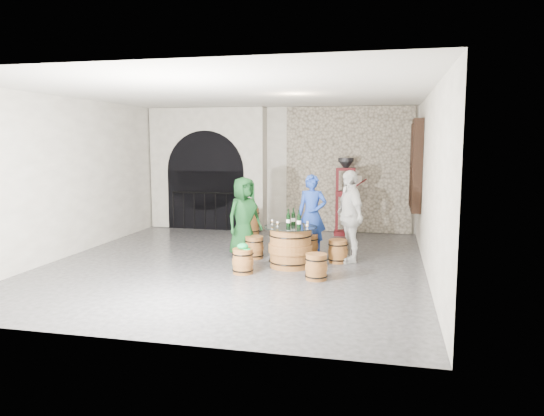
% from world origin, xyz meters
% --- Properties ---
extents(ground, '(8.00, 8.00, 0.00)m').
position_xyz_m(ground, '(0.00, 0.00, 0.00)').
color(ground, '#2A2A2C').
rests_on(ground, ground).
extents(wall_back, '(8.00, 0.00, 8.00)m').
position_xyz_m(wall_back, '(0.00, 4.00, 1.60)').
color(wall_back, beige).
rests_on(wall_back, ground).
extents(wall_front, '(8.00, 0.00, 8.00)m').
position_xyz_m(wall_front, '(0.00, -4.00, 1.60)').
color(wall_front, beige).
rests_on(wall_front, ground).
extents(wall_left, '(0.00, 8.00, 8.00)m').
position_xyz_m(wall_left, '(-3.50, 0.00, 1.60)').
color(wall_left, beige).
rests_on(wall_left, ground).
extents(wall_right, '(0.00, 8.00, 8.00)m').
position_xyz_m(wall_right, '(3.50, 0.00, 1.60)').
color(wall_right, beige).
rests_on(wall_right, ground).
extents(ceiling, '(8.00, 8.00, 0.00)m').
position_xyz_m(ceiling, '(0.00, 0.00, 3.20)').
color(ceiling, beige).
rests_on(ceiling, wall_back).
extents(stone_facing_panel, '(3.20, 0.12, 3.18)m').
position_xyz_m(stone_facing_panel, '(1.80, 3.94, 1.60)').
color(stone_facing_panel, tan).
rests_on(stone_facing_panel, ground).
extents(arched_opening, '(3.10, 0.60, 3.19)m').
position_xyz_m(arched_opening, '(-1.90, 3.74, 1.58)').
color(arched_opening, beige).
rests_on(arched_opening, ground).
extents(shuttered_window, '(0.23, 1.10, 2.00)m').
position_xyz_m(shuttered_window, '(3.38, 2.40, 1.80)').
color(shuttered_window, black).
rests_on(shuttered_window, wall_right).
extents(barrel_table, '(0.99, 0.99, 0.76)m').
position_xyz_m(barrel_table, '(1.07, -0.07, 0.38)').
color(barrel_table, brown).
rests_on(barrel_table, ground).
extents(barrel_stool_left, '(0.39, 0.39, 0.44)m').
position_xyz_m(barrel_stool_left, '(0.23, 0.46, 0.22)').
color(barrel_stool_left, brown).
rests_on(barrel_stool_left, ground).
extents(barrel_stool_far, '(0.39, 0.39, 0.44)m').
position_xyz_m(barrel_stool_far, '(1.26, 0.90, 0.22)').
color(barrel_stool_far, brown).
rests_on(barrel_stool_far, ground).
extents(barrel_stool_right, '(0.39, 0.39, 0.44)m').
position_xyz_m(barrel_stool_right, '(1.89, 0.47, 0.22)').
color(barrel_stool_right, brown).
rests_on(barrel_stool_right, ground).
extents(barrel_stool_near_right, '(0.39, 0.39, 0.44)m').
position_xyz_m(barrel_stool_near_right, '(1.66, -0.86, 0.22)').
color(barrel_stool_near_right, brown).
rests_on(barrel_stool_near_right, ground).
extents(barrel_stool_near_left, '(0.39, 0.39, 0.44)m').
position_xyz_m(barrel_stool_near_left, '(0.34, -0.74, 0.22)').
color(barrel_stool_near_left, brown).
rests_on(barrel_stool_near_left, ground).
extents(green_cap, '(0.24, 0.20, 0.11)m').
position_xyz_m(green_cap, '(0.34, -0.74, 0.49)').
color(green_cap, '#0C893B').
rests_on(green_cap, barrel_stool_near_left).
extents(person_green, '(0.88, 0.94, 1.61)m').
position_xyz_m(person_green, '(-0.02, 0.62, 0.81)').
color(person_green, '#0F3917').
rests_on(person_green, ground).
extents(person_blue, '(0.61, 0.41, 1.65)m').
position_xyz_m(person_blue, '(1.30, 1.06, 0.83)').
color(person_blue, navy).
rests_on(person_blue, ground).
extents(person_white, '(0.85, 1.13, 1.78)m').
position_xyz_m(person_white, '(2.09, 0.60, 0.89)').
color(person_white, beige).
rests_on(person_white, ground).
extents(wine_bottle_left, '(0.08, 0.08, 0.32)m').
position_xyz_m(wine_bottle_left, '(1.03, -0.08, 0.89)').
color(wine_bottle_left, black).
rests_on(wine_bottle_left, barrel_table).
extents(wine_bottle_center, '(0.08, 0.08, 0.32)m').
position_xyz_m(wine_bottle_center, '(1.24, -0.18, 0.89)').
color(wine_bottle_center, black).
rests_on(wine_bottle_center, barrel_table).
extents(wine_bottle_right, '(0.08, 0.08, 0.32)m').
position_xyz_m(wine_bottle_right, '(1.09, 0.10, 0.89)').
color(wine_bottle_right, black).
rests_on(wine_bottle_right, barrel_table).
extents(tasting_glass_a, '(0.05, 0.05, 0.10)m').
position_xyz_m(tasting_glass_a, '(0.84, -0.16, 0.81)').
color(tasting_glass_a, '#AF7022').
rests_on(tasting_glass_a, barrel_table).
extents(tasting_glass_b, '(0.05, 0.05, 0.10)m').
position_xyz_m(tasting_glass_b, '(1.37, -0.00, 0.81)').
color(tasting_glass_b, '#AF7022').
rests_on(tasting_glass_b, barrel_table).
extents(tasting_glass_c, '(0.05, 0.05, 0.10)m').
position_xyz_m(tasting_glass_c, '(0.96, 0.25, 0.81)').
color(tasting_glass_c, '#AF7022').
rests_on(tasting_glass_c, barrel_table).
extents(tasting_glass_d, '(0.05, 0.05, 0.10)m').
position_xyz_m(tasting_glass_d, '(1.17, 0.08, 0.81)').
color(tasting_glass_d, '#AF7022').
rests_on(tasting_glass_d, barrel_table).
extents(tasting_glass_e, '(0.05, 0.05, 0.10)m').
position_xyz_m(tasting_glass_e, '(1.41, -0.31, 0.81)').
color(tasting_glass_e, '#AF7022').
rests_on(tasting_glass_e, barrel_table).
extents(tasting_glass_f, '(0.05, 0.05, 0.10)m').
position_xyz_m(tasting_glass_f, '(0.69, 0.05, 0.81)').
color(tasting_glass_f, '#AF7022').
rests_on(tasting_glass_f, barrel_table).
extents(side_barrel, '(0.50, 0.50, 0.66)m').
position_xyz_m(side_barrel, '(-0.56, 3.01, 0.33)').
color(side_barrel, brown).
rests_on(side_barrel, ground).
extents(corking_press, '(0.80, 0.46, 1.92)m').
position_xyz_m(corking_press, '(1.77, 3.46, 1.11)').
color(corking_press, '#520D12').
rests_on(corking_press, ground).
extents(control_box, '(0.18, 0.10, 0.22)m').
position_xyz_m(control_box, '(2.05, 3.86, 1.35)').
color(control_box, silver).
rests_on(control_box, wall_back).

